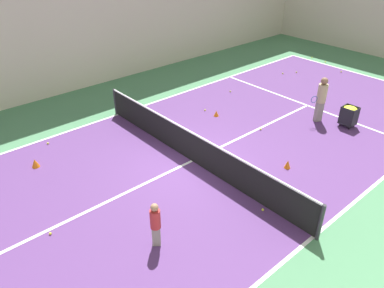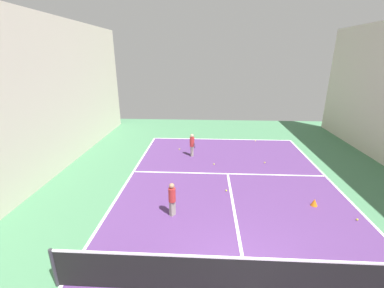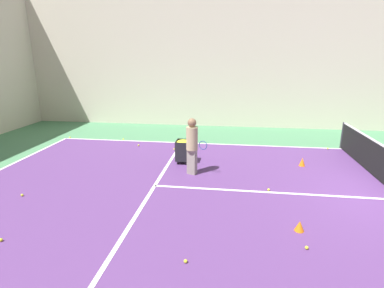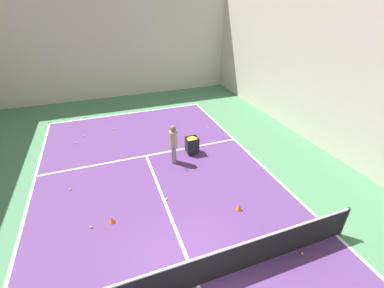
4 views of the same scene
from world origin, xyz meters
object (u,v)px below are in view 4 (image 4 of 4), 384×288
object	(u,v)px
coach_at_net	(174,142)
training_cone_0	(239,206)
ball_cart	(192,142)
training_cone_1	(112,220)
tennis_net	(198,272)

from	to	relation	value
coach_at_net	training_cone_0	xyz separation A→B (m)	(1.24, -3.64, -0.89)
coach_at_net	ball_cart	distance (m)	1.20
training_cone_1	ball_cart	bearing A→B (deg)	38.76
coach_at_net	training_cone_0	world-z (taller)	coach_at_net
tennis_net	training_cone_1	world-z (taller)	tennis_net
training_cone_0	ball_cart	bearing A→B (deg)	93.11
tennis_net	training_cone_0	distance (m)	3.11
tennis_net	training_cone_1	distance (m)	3.51
tennis_net	coach_at_net	world-z (taller)	coach_at_net
ball_cart	training_cone_1	world-z (taller)	ball_cart
coach_at_net	training_cone_0	size ratio (longest dim) A/B	6.32
coach_at_net	tennis_net	bearing A→B (deg)	11.49
ball_cart	training_cone_0	xyz separation A→B (m)	(0.22, -4.10, -0.43)
tennis_net	coach_at_net	bearing A→B (deg)	79.19
coach_at_net	ball_cart	world-z (taller)	coach_at_net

